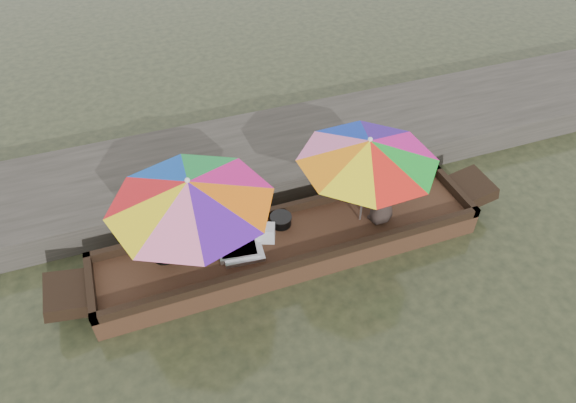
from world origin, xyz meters
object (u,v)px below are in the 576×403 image
object	(u,v)px
boat_hull	(290,245)
cooking_pot	(164,252)
tray_scallop	(243,253)
umbrella_stern	(365,181)
umbrella_bow	(195,223)
tray_crayfish	(239,250)
supply_bag	(265,233)
charcoal_grill	(281,221)
vendor	(383,193)

from	to	relation	value
boat_hull	cooking_pot	world-z (taller)	cooking_pot
tray_scallop	umbrella_stern	size ratio (longest dim) A/B	0.28
cooking_pot	umbrella_bow	xyz separation A→B (m)	(0.47, -0.27, 0.68)
umbrella_stern	tray_scallop	bearing A→B (deg)	-177.25
tray_scallop	tray_crayfish	bearing A→B (deg)	123.57
supply_bag	boat_hull	bearing A→B (deg)	-15.35
charcoal_grill	umbrella_stern	xyz separation A→B (m)	(1.20, -0.32, 0.70)
supply_bag	tray_scallop	bearing A→B (deg)	-154.57
cooking_pot	supply_bag	xyz separation A→B (m)	(1.48, -0.17, 0.04)
cooking_pot	umbrella_stern	world-z (taller)	umbrella_stern
vendor	charcoal_grill	bearing A→B (deg)	-33.75
charcoal_grill	supply_bag	bearing A→B (deg)	-145.58
tray_crayfish	charcoal_grill	world-z (taller)	charcoal_grill
tray_crayfish	vendor	distance (m)	2.31
supply_bag	vendor	world-z (taller)	vendor
boat_hull	vendor	world-z (taller)	vendor
boat_hull	charcoal_grill	xyz separation A→B (m)	(-0.04, 0.32, 0.25)
tray_scallop	umbrella_stern	xyz separation A→B (m)	(1.92, 0.09, 0.74)
supply_bag	umbrella_stern	size ratio (longest dim) A/B	0.14
tray_crayfish	vendor	size ratio (longest dim) A/B	0.54
tray_crayfish	tray_scallop	size ratio (longest dim) A/B	1.00
vendor	umbrella_bow	size ratio (longest dim) A/B	0.49
tray_crayfish	umbrella_bow	distance (m)	0.92
charcoal_grill	umbrella_bow	size ratio (longest dim) A/B	0.14
supply_bag	vendor	size ratio (longest dim) A/B	0.26
supply_bag	umbrella_stern	world-z (taller)	umbrella_stern
tray_scallop	charcoal_grill	world-z (taller)	charcoal_grill
boat_hull	umbrella_bow	size ratio (longest dim) A/B	2.65
supply_bag	charcoal_grill	bearing A→B (deg)	34.42
tray_crayfish	tray_scallop	world-z (taller)	tray_crayfish
tray_scallop	umbrella_bow	xyz separation A→B (m)	(-0.61, 0.09, 0.74)
umbrella_stern	supply_bag	bearing A→B (deg)	176.29
boat_hull	umbrella_bow	world-z (taller)	umbrella_bow
boat_hull	cooking_pot	xyz separation A→B (m)	(-1.84, 0.27, 0.27)
umbrella_bow	tray_crayfish	bearing A→B (deg)	-1.98
cooking_pot	umbrella_bow	distance (m)	0.87
supply_bag	umbrella_bow	xyz separation A→B (m)	(-1.01, -0.10, 0.65)
charcoal_grill	umbrella_stern	distance (m)	1.42
boat_hull	tray_crayfish	bearing A→B (deg)	-178.63
boat_hull	umbrella_bow	xyz separation A→B (m)	(-1.37, 0.00, 0.95)
charcoal_grill	umbrella_stern	size ratio (longest dim) A/B	0.16
vendor	umbrella_bow	xyz separation A→B (m)	(-2.81, 0.10, 0.24)
vendor	tray_crayfish	bearing A→B (deg)	-19.97
supply_bag	tray_crayfish	bearing A→B (deg)	-165.33
boat_hull	tray_scallop	world-z (taller)	tray_scallop
vendor	umbrella_stern	distance (m)	0.38
tray_scallop	supply_bag	bearing A→B (deg)	25.43
boat_hull	supply_bag	xyz separation A→B (m)	(-0.36, 0.10, 0.30)
cooking_pot	tray_crayfish	bearing A→B (deg)	-15.68
tray_scallop	vendor	bearing A→B (deg)	-0.24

